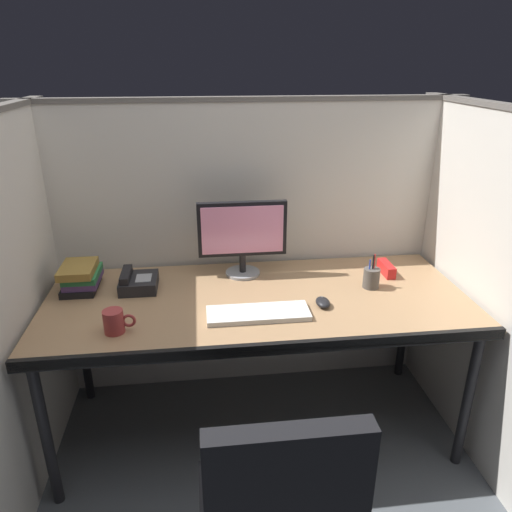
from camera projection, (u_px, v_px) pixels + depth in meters
name	position (u px, v px, depth m)	size (l,w,h in m)	color
ground_plane	(265.00, 472.00, 2.17)	(8.00, 8.00, 0.00)	#4C5156
cubicle_partition_rear	(247.00, 251.00, 2.55)	(2.21, 0.06, 1.57)	beige
cubicle_partition_left	(18.00, 311.00, 1.94)	(0.06, 1.41, 1.57)	beige
cubicle_partition_right	(478.00, 285.00, 2.16)	(0.06, 1.41, 1.57)	beige
desk	(258.00, 308.00, 2.17)	(1.90, 0.80, 0.74)	#997551
monitor_center	(242.00, 234.00, 2.31)	(0.43, 0.17, 0.37)	gray
keyboard_main	(258.00, 313.00, 2.00)	(0.43, 0.15, 0.02)	silver
computer_mouse	(323.00, 302.00, 2.08)	(0.06, 0.10, 0.04)	black
pen_cup	(371.00, 278.00, 2.24)	(0.08, 0.08, 0.16)	#4C4742
red_stapler	(386.00, 269.00, 2.39)	(0.04, 0.15, 0.06)	red
desk_phone	(138.00, 282.00, 2.23)	(0.17, 0.19, 0.09)	black
book_stack	(81.00, 277.00, 2.21)	(0.16, 0.23, 0.12)	black
coffee_mug	(115.00, 321.00, 1.87)	(0.13, 0.08, 0.09)	#993333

